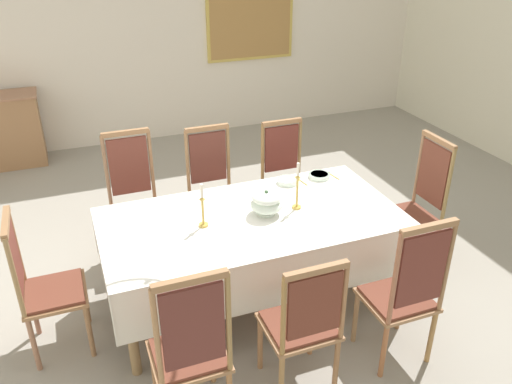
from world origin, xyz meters
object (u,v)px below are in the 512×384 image
at_px(bowl_near_left, 288,181).
at_px(bowl_near_right, 319,175).
at_px(chair_south_b, 303,323).
at_px(chair_head_west, 42,284).
at_px(chair_head_east, 417,204).
at_px(chair_north_c, 286,176).
at_px(chair_south_a, 191,349).
at_px(chair_south_c, 405,291).
at_px(framed_painting, 250,4).
at_px(chair_north_b, 213,187).
at_px(candlestick_west, 203,210).
at_px(spoon_secondary, 330,174).
at_px(dining_table, 251,225).
at_px(soup_tureen, 266,203).
at_px(spoon_primary, 299,179).
at_px(candlestick_east, 297,190).
at_px(chair_north_a, 134,198).

bearing_deg(bowl_near_left, bowl_near_right, 0.40).
distance_m(chair_south_b, chair_head_west, 1.78).
xyz_separation_m(chair_head_east, bowl_near_left, (-1.04, 0.42, 0.21)).
bearing_deg(bowl_near_right, chair_north_c, 97.21).
height_order(chair_south_a, chair_head_west, chair_south_a).
height_order(chair_south_a, chair_south_c, chair_south_a).
bearing_deg(framed_painting, chair_north_b, -116.65).
bearing_deg(chair_south_c, chair_north_b, 110.79).
bearing_deg(bowl_near_right, chair_south_a, -137.46).
bearing_deg(chair_south_a, candlestick_west, 69.54).
xyz_separation_m(candlestick_west, spoon_secondary, (1.27, 0.45, -0.13)).
relative_size(chair_south_c, chair_head_east, 0.99).
xyz_separation_m(dining_table, framed_painting, (1.42, 3.84, 1.05)).
distance_m(chair_south_c, soup_tureen, 1.17).
bearing_deg(chair_south_c, spoon_primary, 94.63).
distance_m(chair_north_b, candlestick_east, 1.10).
relative_size(candlestick_east, spoon_primary, 2.15).
xyz_separation_m(spoon_primary, framed_painting, (0.82, 3.39, 0.96)).
distance_m(soup_tureen, spoon_secondary, 0.91).
relative_size(chair_head_east, candlestick_west, 3.48).
bearing_deg(framed_painting, chair_south_b, -106.71).
bearing_deg(chair_head_east, candlestick_west, 90.00).
bearing_deg(spoon_secondary, candlestick_west, -170.00).
xyz_separation_m(chair_north_b, chair_north_c, (0.73, -0.00, -0.01)).
relative_size(candlestick_west, spoon_primary, 1.90).
bearing_deg(chair_south_c, bowl_near_left, 99.42).
height_order(chair_south_b, candlestick_east, candlestick_east).
distance_m(chair_north_b, candlestick_west, 1.08).
distance_m(chair_head_east, candlestick_east, 1.20).
bearing_deg(chair_head_west, spoon_secondary, 100.55).
height_order(chair_south_b, chair_north_c, chair_north_c).
bearing_deg(bowl_near_right, spoon_primary, 172.47).
bearing_deg(bowl_near_left, spoon_primary, 12.78).
xyz_separation_m(bowl_near_right, spoon_primary, (-0.18, 0.02, -0.02)).
bearing_deg(candlestick_west, chair_north_c, 41.54).
xyz_separation_m(chair_south_c, chair_head_west, (-2.23, 0.97, -0.02)).
relative_size(candlestick_east, bowl_near_left, 2.13).
height_order(chair_north_c, bowl_near_left, chair_north_c).
relative_size(chair_north_c, candlestick_west, 3.21).
distance_m(chair_north_a, chair_north_c, 1.45).
distance_m(chair_south_b, chair_north_b, 1.93).
bearing_deg(candlestick_west, chair_north_b, 69.91).
height_order(chair_north_b, bowl_near_left, chair_north_b).
bearing_deg(chair_north_c, candlestick_east, 70.37).
bearing_deg(candlestick_west, soup_tureen, 0.00).
distance_m(chair_head_west, bowl_near_right, 2.35).
height_order(chair_north_a, soup_tureen, chair_north_a).
relative_size(dining_table, chair_north_a, 1.89).
xyz_separation_m(dining_table, bowl_near_right, (0.78, 0.42, 0.10)).
bearing_deg(chair_north_b, chair_south_a, 69.73).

